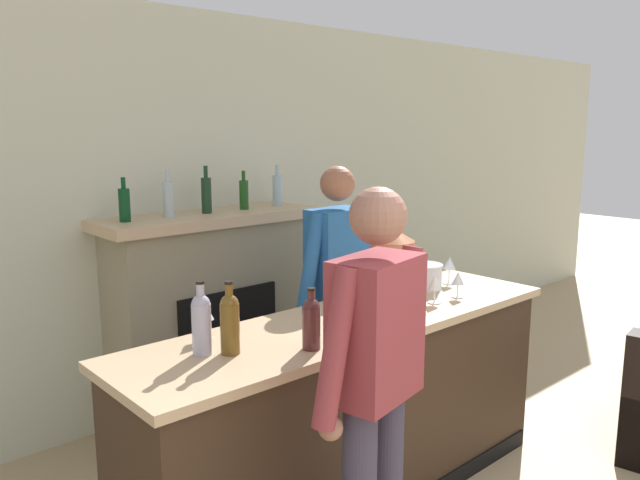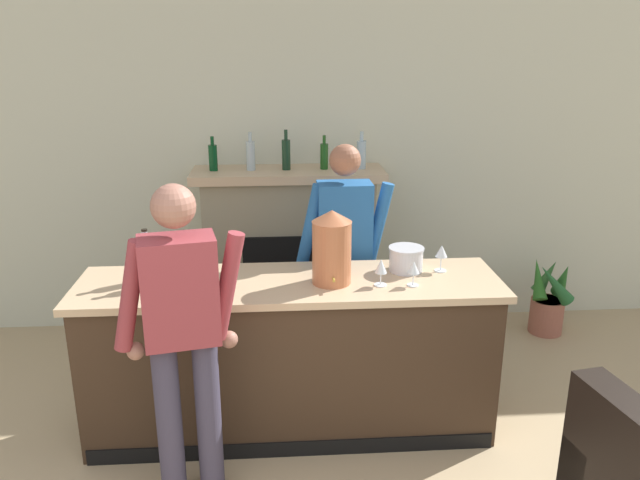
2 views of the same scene
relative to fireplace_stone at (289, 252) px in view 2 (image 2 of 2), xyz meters
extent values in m
cube|color=beige|center=(-0.17, 0.26, 0.66)|extent=(12.00, 0.07, 2.75)
cube|color=#392719|center=(-0.03, -1.40, -0.23)|extent=(2.47, 0.60, 0.97)
cube|color=tan|center=(-0.03, -1.40, 0.27)|extent=(2.54, 0.67, 0.04)
cube|color=black|center=(-0.03, -1.71, -0.67)|extent=(2.42, 0.01, 0.10)
cube|color=gray|center=(0.00, 0.01, -0.05)|extent=(1.36, 0.44, 1.34)
cube|color=black|center=(0.00, -0.23, -0.23)|extent=(0.75, 0.02, 0.86)
cube|color=tan|center=(0.00, -0.01, 0.66)|extent=(1.52, 0.52, 0.07)
cylinder|color=#083A19|center=(-0.58, -0.01, 0.79)|extent=(0.07, 0.07, 0.20)
cylinder|color=#083A19|center=(-0.58, -0.01, 0.93)|extent=(0.03, 0.03, 0.07)
cylinder|color=#A8BBC0|center=(-0.29, -0.01, 0.80)|extent=(0.07, 0.07, 0.22)
cylinder|color=#A8BBC0|center=(-0.29, -0.01, 0.95)|extent=(0.03, 0.03, 0.07)
cylinder|color=#16331F|center=(-0.01, -0.01, 0.81)|extent=(0.07, 0.07, 0.24)
cylinder|color=#16331F|center=(-0.01, -0.01, 0.97)|extent=(0.03, 0.03, 0.08)
cylinder|color=#1A4917|center=(0.29, -0.01, 0.79)|extent=(0.06, 0.06, 0.20)
cylinder|color=#1A4917|center=(0.29, -0.01, 0.93)|extent=(0.03, 0.03, 0.07)
cylinder|color=#9EB8C2|center=(0.58, -0.01, 0.80)|extent=(0.07, 0.07, 0.22)
cylinder|color=#9EB8C2|center=(0.58, -0.01, 0.95)|extent=(0.03, 0.03, 0.07)
cylinder|color=#A15D4A|center=(2.17, -0.18, -0.57)|extent=(0.28, 0.28, 0.30)
cylinder|color=#332319|center=(2.17, -0.18, -0.43)|extent=(0.25, 0.25, 0.02)
cone|color=#2F6D2C|center=(2.27, -0.19, -0.23)|extent=(0.15, 0.28, 0.35)
cone|color=#2E5F2A|center=(2.18, -0.09, -0.24)|extent=(0.25, 0.13, 0.32)
cone|color=#2A6521|center=(2.07, -0.17, -0.23)|extent=(0.14, 0.30, 0.35)
cone|color=#235D2C|center=(2.16, -0.29, -0.23)|extent=(0.35, 0.16, 0.37)
cylinder|color=#393547|center=(-0.47, -2.05, -0.23)|extent=(0.13, 0.13, 0.97)
cylinder|color=#393547|center=(-0.67, -2.09, -0.23)|extent=(0.13, 0.13, 0.97)
cube|color=maroon|center=(-0.57, -2.07, 0.53)|extent=(0.40, 0.29, 0.54)
cylinder|color=maroon|center=(-0.35, -2.00, 0.51)|extent=(0.20, 0.08, 0.57)
sphere|color=#966250|center=(-0.35, -1.98, 0.21)|extent=(0.09, 0.09, 0.09)
cylinder|color=maroon|center=(-0.80, -2.10, 0.51)|extent=(0.20, 0.08, 0.57)
sphere|color=#966250|center=(-0.80, -2.08, 0.21)|extent=(0.09, 0.09, 0.09)
sphere|color=#966250|center=(-0.57, -2.07, 0.94)|extent=(0.21, 0.21, 0.21)
cylinder|color=#353747|center=(0.25, -0.89, -0.24)|extent=(0.13, 0.13, 0.94)
cube|color=black|center=(0.26, -0.96, -0.68)|extent=(0.10, 0.24, 0.07)
cylinder|color=#353747|center=(0.45, -0.88, -0.24)|extent=(0.13, 0.13, 0.94)
cube|color=black|center=(0.46, -0.95, -0.68)|extent=(0.10, 0.24, 0.07)
cube|color=#245D9F|center=(0.35, -0.88, 0.50)|extent=(0.36, 0.23, 0.55)
cylinder|color=#245D9F|center=(0.13, -0.91, 0.49)|extent=(0.20, 0.08, 0.57)
sphere|color=#975E43|center=(0.13, -0.93, 0.19)|extent=(0.09, 0.09, 0.09)
cylinder|color=#245D9F|center=(0.59, -0.90, 0.49)|extent=(0.20, 0.08, 0.57)
sphere|color=#975E43|center=(0.59, -0.92, 0.19)|extent=(0.09, 0.09, 0.09)
sphere|color=#975E43|center=(0.35, -0.88, 0.92)|extent=(0.21, 0.21, 0.21)
cylinder|color=#B2653F|center=(0.22, -1.44, 0.48)|extent=(0.23, 0.23, 0.38)
cone|color=#B2653F|center=(0.22, -1.44, 0.71)|extent=(0.23, 0.23, 0.07)
cylinder|color=#B29333|center=(0.22, -1.58, 0.37)|extent=(0.02, 0.04, 0.02)
cylinder|color=silver|center=(0.70, -1.28, 0.37)|extent=(0.21, 0.21, 0.14)
cylinder|color=silver|center=(0.70, -1.28, 0.44)|extent=(0.22, 0.22, 0.01)
cylinder|color=#A7A6BE|center=(-0.87, -1.34, 0.41)|extent=(0.08, 0.08, 0.22)
sphere|color=#A7A6BE|center=(-0.87, -1.34, 0.52)|extent=(0.08, 0.08, 0.08)
cylinder|color=#A7A6BE|center=(-0.87, -1.34, 0.56)|extent=(0.03, 0.03, 0.09)
cylinder|color=black|center=(-0.87, -1.34, 0.61)|extent=(0.04, 0.04, 0.01)
cylinder|color=brown|center=(-0.77, -1.41, 0.41)|extent=(0.08, 0.08, 0.22)
sphere|color=brown|center=(-0.77, -1.41, 0.52)|extent=(0.08, 0.08, 0.08)
cylinder|color=brown|center=(-0.77, -1.41, 0.56)|extent=(0.03, 0.03, 0.09)
cylinder|color=black|center=(-0.77, -1.41, 0.61)|extent=(0.04, 0.04, 0.01)
cylinder|color=#4B2324|center=(-0.48, -1.60, 0.39)|extent=(0.08, 0.08, 0.19)
sphere|color=#4B2324|center=(-0.48, -1.60, 0.49)|extent=(0.08, 0.08, 0.08)
cylinder|color=#4B2324|center=(-0.48, -1.60, 0.52)|extent=(0.03, 0.03, 0.07)
cylinder|color=black|center=(-0.48, -1.60, 0.57)|extent=(0.04, 0.04, 0.01)
cylinder|color=silver|center=(0.69, -1.53, 0.30)|extent=(0.07, 0.07, 0.01)
cylinder|color=silver|center=(0.69, -1.53, 0.34)|extent=(0.01, 0.01, 0.07)
cone|color=silver|center=(0.69, -1.53, 0.41)|extent=(0.07, 0.07, 0.07)
cylinder|color=silver|center=(0.92, -1.30, 0.30)|extent=(0.08, 0.08, 0.01)
cylinder|color=silver|center=(0.92, -1.30, 0.35)|extent=(0.01, 0.01, 0.09)
cone|color=silver|center=(0.92, -1.30, 0.43)|extent=(0.08, 0.08, 0.08)
cylinder|color=silver|center=(0.50, -1.51, 0.30)|extent=(0.08, 0.08, 0.01)
cylinder|color=silver|center=(0.50, -1.51, 0.34)|extent=(0.01, 0.01, 0.07)
cone|color=silver|center=(0.50, -1.51, 0.42)|extent=(0.07, 0.07, 0.08)
cylinder|color=silver|center=(-0.75, -1.18, 0.30)|extent=(0.07, 0.07, 0.01)
cylinder|color=silver|center=(-0.75, -1.18, 0.35)|extent=(0.01, 0.01, 0.09)
cone|color=silver|center=(-0.75, -1.18, 0.43)|extent=(0.08, 0.08, 0.09)
camera|label=1|loc=(-2.19, -3.57, 1.26)|focal=35.00mm
camera|label=2|loc=(-0.09, -4.88, 1.67)|focal=35.00mm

